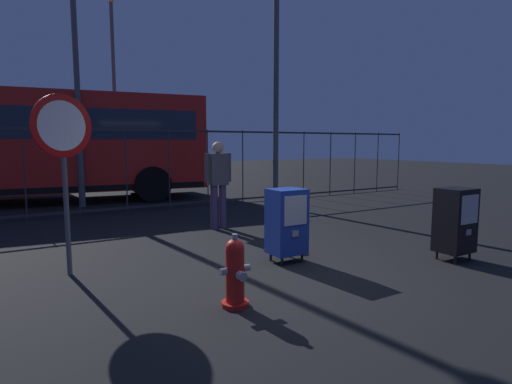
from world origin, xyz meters
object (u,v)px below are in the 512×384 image
(fire_hydrant, at_px, (235,273))
(bus_near, at_px, (4,141))
(stop_sign, at_px, (63,147))
(street_light_near_left, at_px, (75,42))
(pedestrian, at_px, (218,180))
(street_light_near_right, at_px, (276,56))
(street_light_far_left, at_px, (114,77))
(newspaper_box_primary, at_px, (455,220))
(newspaper_box_secondary, at_px, (287,221))

(fire_hydrant, bearing_deg, bus_near, 101.65)
(stop_sign, xyz_separation_m, street_light_near_left, (1.03, 5.92, 2.54))
(pedestrian, relative_size, street_light_near_right, 0.26)
(street_light_near_left, distance_m, street_light_far_left, 6.31)
(fire_hydrant, relative_size, pedestrian, 0.45)
(newspaper_box_primary, distance_m, stop_sign, 5.28)
(newspaper_box_secondary, xyz_separation_m, stop_sign, (-2.67, 0.91, 1.03))
(newspaper_box_primary, bearing_deg, pedestrian, 117.70)
(newspaper_box_secondary, height_order, street_light_near_left, street_light_near_left)
(newspaper_box_primary, relative_size, street_light_near_right, 0.16)
(fire_hydrant, xyz_separation_m, pedestrian, (1.53, 3.54, 0.60))
(street_light_near_right, bearing_deg, bus_near, 145.25)
(stop_sign, relative_size, street_light_near_right, 0.34)
(fire_hydrant, distance_m, bus_near, 9.73)
(stop_sign, height_order, street_light_near_right, street_light_near_right)
(bus_near, distance_m, street_light_near_right, 7.56)
(stop_sign, xyz_separation_m, bus_near, (-0.64, 7.48, 0.11))
(fire_hydrant, xyz_separation_m, stop_sign, (-1.30, 1.95, 1.25))
(stop_sign, bearing_deg, street_light_near_left, 80.17)
(fire_hydrant, height_order, street_light_near_left, street_light_near_left)
(newspaper_box_primary, height_order, street_light_near_right, street_light_near_right)
(street_light_near_right, xyz_separation_m, street_light_far_left, (-2.09, 8.49, 0.47))
(newspaper_box_secondary, xyz_separation_m, street_light_far_left, (0.56, 12.74, 3.70))
(pedestrian, bearing_deg, newspaper_box_secondary, -93.72)
(street_light_far_left, bearing_deg, newspaper_box_secondary, -92.52)
(bus_near, bearing_deg, pedestrian, -52.52)
(newspaper_box_primary, height_order, newspaper_box_secondary, same)
(stop_sign, distance_m, pedestrian, 3.31)
(bus_near, relative_size, street_light_near_left, 1.50)
(street_light_near_left, xyz_separation_m, street_light_near_right, (4.30, -2.57, -0.34))
(street_light_near_right, bearing_deg, street_light_far_left, 103.85)
(newspaper_box_primary, xyz_separation_m, stop_sign, (-4.75, 2.06, 1.03))
(street_light_near_left, distance_m, street_light_near_right, 5.02)
(street_light_far_left, bearing_deg, bus_near, -131.72)
(fire_hydrant, bearing_deg, stop_sign, 123.69)
(newspaper_box_secondary, xyz_separation_m, bus_near, (-3.31, 8.40, 1.14))
(newspaper_box_primary, xyz_separation_m, street_light_near_right, (0.58, 5.41, 3.23))
(street_light_near_right, bearing_deg, street_light_near_left, 149.07)
(newspaper_box_primary, height_order, stop_sign, stop_sign)
(pedestrian, xyz_separation_m, bus_near, (-3.48, 5.90, 0.76))
(bus_near, xyz_separation_m, street_light_near_left, (1.67, -1.56, 2.43))
(stop_sign, relative_size, street_light_near_left, 0.31)
(newspaper_box_secondary, bearing_deg, bus_near, 111.54)
(stop_sign, bearing_deg, street_light_far_left, 74.72)
(newspaper_box_secondary, bearing_deg, stop_sign, 161.17)
(street_light_near_left, height_order, street_light_far_left, street_light_far_left)
(fire_hydrant, relative_size, street_light_near_left, 0.10)
(fire_hydrant, distance_m, newspaper_box_primary, 3.45)
(newspaper_box_primary, height_order, street_light_near_left, street_light_near_left)
(newspaper_box_secondary, bearing_deg, pedestrian, 86.28)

